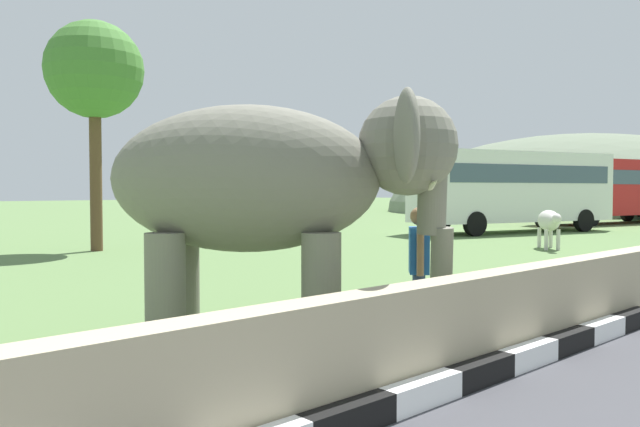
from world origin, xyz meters
name	(u,v)px	position (x,y,z in m)	size (l,w,h in m)	color
barrier_parapet	(331,360)	(2.00, 3.62, 0.50)	(28.00, 0.36, 1.00)	tan
elephant	(278,183)	(3.10, 5.66, 1.95)	(3.89, 3.76, 2.96)	slate
person_handler	(419,265)	(4.80, 4.95, 0.93)	(0.54, 0.50, 1.66)	navy
bus_white	(513,185)	(23.44, 14.56, 2.08)	(9.97, 5.08, 3.50)	silver
bus_red	(611,186)	(33.80, 14.62, 2.08)	(10.25, 4.62, 3.50)	#B21E1E
cow_near	(549,221)	(17.25, 9.65, 0.87)	(1.70, 1.56, 1.23)	beige
tree_distant	(94,72)	(6.43, 18.70, 5.44)	(2.93, 2.93, 6.98)	brown
hill_east	(584,210)	(55.00, 25.85, 0.00)	(39.92, 31.94, 13.70)	slate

